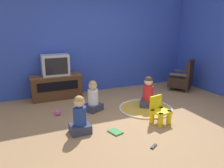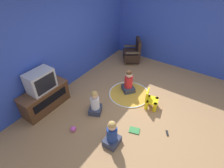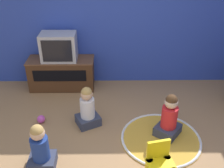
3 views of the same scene
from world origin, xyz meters
The scene contains 14 objects.
ground_plane centered at (0.00, 0.00, 0.00)m, with size 30.00×30.00×0.00m, color #9E754C.
wall_back centered at (-0.10, 2.27, 1.41)m, with size 5.80×0.12×2.82m.
wall_right centered at (2.74, -0.34, 1.41)m, with size 0.12×5.33×2.82m.
tv_cabinet centered at (-1.24, 1.96, 0.31)m, with size 1.23×0.47×0.59m.
television centered at (-1.24, 1.94, 0.85)m, with size 0.63×0.40×0.50m.
black_armchair centered at (2.13, 1.30, 0.33)m, with size 0.83×0.81×0.85m.
yellow_kid_chair centered at (0.26, -0.26, 0.20)m, with size 0.37×0.36×0.51m.
play_mat centered at (0.41, 0.45, 0.01)m, with size 1.18×1.18×0.04m.
child_watching_left centered at (-0.68, 0.81, 0.29)m, with size 0.43×0.42×0.66m.
child_watching_center centered at (-1.20, -0.04, 0.29)m, with size 0.34×0.30×0.66m.
child_watching_right centered at (0.52, 0.55, 0.30)m, with size 0.46×0.47×0.69m.
toy_ball centered at (-1.43, 0.86, 0.06)m, with size 0.12×0.12×0.12m.
book centered at (-0.66, -0.28, 0.01)m, with size 0.23×0.27×0.02m.
remote_control centered at (-0.31, -0.93, 0.01)m, with size 0.15×0.11×0.02m.
Camera 2 is at (-3.04, -1.28, 3.22)m, focal length 28.00 mm.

